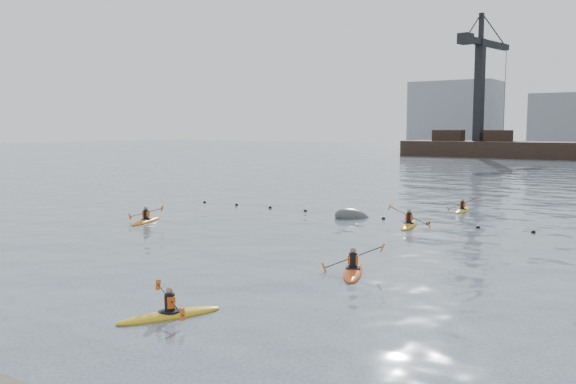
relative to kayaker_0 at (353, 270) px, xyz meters
name	(u,v)px	position (x,y,z in m)	size (l,w,h in m)	color
ground	(135,315)	(-3.05, -8.62, -0.11)	(400.00, 400.00, 0.00)	#394653
float_line	(406,220)	(-3.55, 13.91, -0.08)	(33.24, 0.73, 0.24)	black
kayaker_0	(353,270)	(0.00, 0.00, 0.00)	(2.35, 3.60, 1.39)	#DC4D14
kayaker_1	(170,314)	(-1.99, -8.17, -0.01)	(2.07, 3.28, 1.08)	gold
kayaker_2	(146,220)	(-16.64, 4.64, -0.01)	(2.24, 3.44, 1.18)	orange
kayaker_3	(409,224)	(-2.62, 12.04, 0.00)	(2.49, 3.69, 1.41)	#C88D17
kayaker_5	(462,210)	(-2.04, 20.13, -0.02)	(2.17, 3.14, 1.23)	gold
mooring_buoy	(352,218)	(-6.96, 13.22, -0.11)	(2.36, 1.39, 1.18)	#3C3E41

